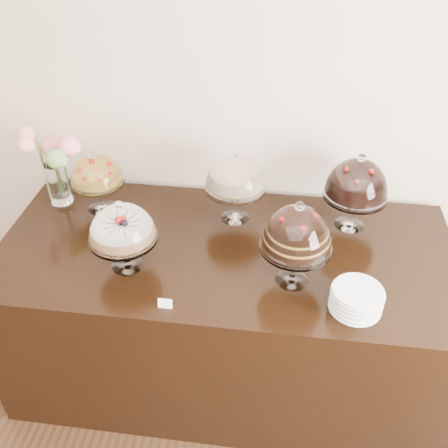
# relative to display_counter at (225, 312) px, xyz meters

# --- Properties ---
(wall_back) EXTENTS (5.00, 0.04, 3.00)m
(wall_back) POSITION_rel_display_counter_xyz_m (-0.03, 0.55, 1.05)
(wall_back) COLOR beige
(wall_back) RESTS_ON ground
(display_counter) EXTENTS (2.20, 1.00, 0.90)m
(display_counter) POSITION_rel_display_counter_xyz_m (0.00, 0.00, 0.00)
(display_counter) COLOR black
(display_counter) RESTS_ON ground
(cake_stand_sugar_sponge) EXTENTS (0.31, 0.31, 0.36)m
(cake_stand_sugar_sponge) POSITION_rel_display_counter_xyz_m (-0.43, -0.18, 0.67)
(cake_stand_sugar_sponge) COLOR white
(cake_stand_sugar_sponge) RESTS_ON display_counter
(cake_stand_choco_layer) EXTENTS (0.31, 0.31, 0.42)m
(cake_stand_choco_layer) POSITION_rel_display_counter_xyz_m (0.32, -0.18, 0.72)
(cake_stand_choco_layer) COLOR white
(cake_stand_choco_layer) RESTS_ON display_counter
(cake_stand_cheesecake) EXTENTS (0.32, 0.32, 0.39)m
(cake_stand_cheesecake) POSITION_rel_display_counter_xyz_m (0.02, 0.25, 0.70)
(cake_stand_cheesecake) COLOR white
(cake_stand_cheesecake) RESTS_ON display_counter
(cake_stand_dark_choco) EXTENTS (0.32, 0.32, 0.41)m
(cake_stand_dark_choco) POSITION_rel_display_counter_xyz_m (0.60, 0.27, 0.71)
(cake_stand_dark_choco) COLOR white
(cake_stand_dark_choco) RESTS_ON display_counter
(cake_stand_fruit_tart) EXTENTS (0.28, 0.28, 0.34)m
(cake_stand_fruit_tart) POSITION_rel_display_counter_xyz_m (-0.70, 0.25, 0.66)
(cake_stand_fruit_tart) COLOR white
(cake_stand_fruit_tart) RESTS_ON display_counter
(flower_vase) EXTENTS (0.33, 0.25, 0.43)m
(flower_vase) POSITION_rel_display_counter_xyz_m (-0.93, 0.28, 0.70)
(flower_vase) COLOR white
(flower_vase) RESTS_ON display_counter
(plate_stack) EXTENTS (0.21, 0.21, 0.10)m
(plate_stack) POSITION_rel_display_counter_xyz_m (0.59, -0.32, 0.50)
(plate_stack) COLOR white
(plate_stack) RESTS_ON display_counter
(price_card_left) EXTENTS (0.06, 0.02, 0.04)m
(price_card_left) POSITION_rel_display_counter_xyz_m (-0.20, -0.42, 0.47)
(price_card_left) COLOR white
(price_card_left) RESTS_ON display_counter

